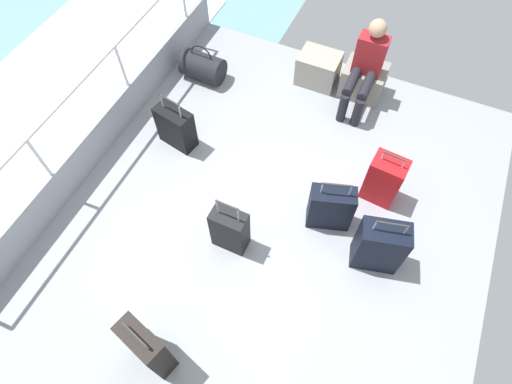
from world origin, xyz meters
name	(u,v)px	position (x,y,z in m)	size (l,w,h in m)	color
ground_plane	(274,220)	(0.00, 0.00, -0.03)	(4.40, 5.20, 0.06)	gray
gunwale_port	(99,139)	(-2.17, 0.00, 0.23)	(0.06, 5.20, 0.45)	gray
railing_port	(82,105)	(-2.17, 0.00, 0.78)	(0.04, 4.20, 1.02)	silver
sea_wake	(23,131)	(-3.60, 0.00, -0.34)	(12.00, 12.00, 0.01)	#6B99A8
cargo_crate_0	(318,69)	(-0.30, 2.13, 0.21)	(0.54, 0.40, 0.41)	gray
cargo_crate_1	(363,80)	(0.29, 2.17, 0.20)	(0.55, 0.43, 0.40)	gray
passenger_seated	(366,66)	(0.29, 1.99, 0.58)	(0.34, 0.66, 1.10)	maroon
suitcase_0	(384,180)	(0.92, 0.74, 0.30)	(0.38, 0.29, 0.72)	red
suitcase_1	(176,127)	(-1.44, 0.49, 0.26)	(0.47, 0.30, 0.71)	black
suitcase_2	(230,230)	(-0.30, -0.44, 0.28)	(0.35, 0.21, 0.77)	black
suitcase_3	(330,208)	(0.52, 0.20, 0.28)	(0.48, 0.33, 0.72)	black
suitcase_4	(379,246)	(1.08, -0.03, 0.32)	(0.49, 0.35, 0.79)	black
suitcase_5	(147,347)	(-0.42, -1.72, 0.36)	(0.44, 0.29, 0.81)	black
duffel_bag	(203,67)	(-1.69, 1.58, 0.18)	(0.55, 0.36, 0.50)	black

